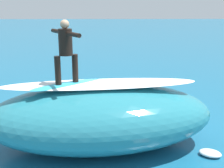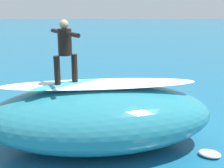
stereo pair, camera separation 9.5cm
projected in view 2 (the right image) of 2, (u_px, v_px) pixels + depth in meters
The scene contains 9 objects.
ground_plane at pixel (113, 113), 10.36m from camera, with size 120.00×120.00×0.00m, color #196084.
wave_crest at pixel (100, 117), 7.74m from camera, with size 6.01×2.95×1.73m, color teal.
wave_foam_lip at pixel (99, 84), 7.50m from camera, with size 5.11×1.03×0.08m, color white.
surfboard_riding at pixel (67, 85), 7.40m from camera, with size 1.97×0.46×0.10m, color #33B2D1.
surfer_riding at pixel (65, 47), 7.14m from camera, with size 0.90×1.31×1.58m.
surfboard_paddling at pixel (142, 105), 11.08m from camera, with size 2.47×0.52×0.07m, color silver.
surfer_paddling at pixel (144, 101), 10.90m from camera, with size 0.69×1.79×0.32m.
foam_patch_near at pixel (97, 109), 10.53m from camera, with size 0.51×0.48×0.16m, color white.
foam_patch_mid at pixel (210, 154), 7.41m from camera, with size 0.56×0.39×0.15m, color white.
Camera 2 is at (0.14, 9.69, 3.81)m, focal length 46.58 mm.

